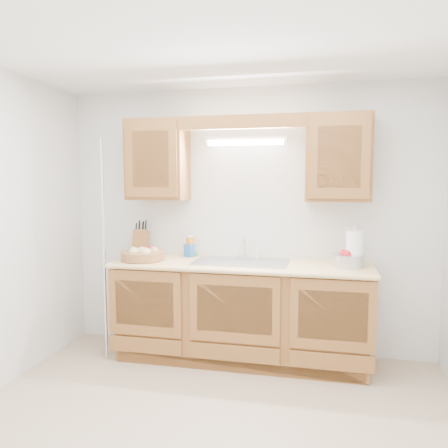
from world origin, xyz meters
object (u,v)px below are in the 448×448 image
(knife_block, at_px, (141,242))
(fruit_basket, at_px, (143,254))
(apple_bowl, at_px, (348,259))
(paper_towel, at_px, (355,249))

(knife_block, bearing_deg, fruit_basket, -69.64)
(knife_block, relative_size, apple_bowl, 1.13)
(knife_block, distance_m, apple_bowl, 1.96)
(paper_towel, bearing_deg, apple_bowl, -171.01)
(knife_block, xyz_separation_m, apple_bowl, (1.96, -0.15, -0.07))
(knife_block, xyz_separation_m, paper_towel, (2.01, -0.14, 0.02))
(knife_block, bearing_deg, paper_towel, -10.32)
(fruit_basket, relative_size, paper_towel, 1.12)
(fruit_basket, relative_size, knife_block, 1.13)
(paper_towel, bearing_deg, fruit_basket, -176.79)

